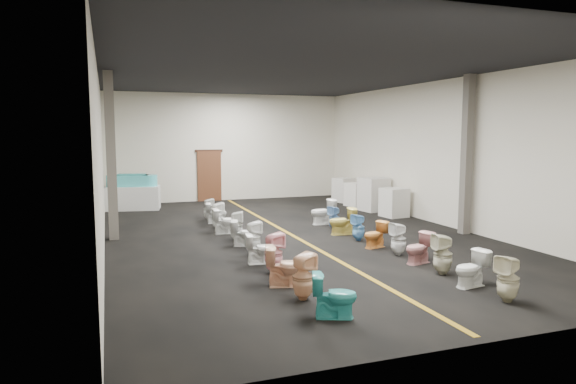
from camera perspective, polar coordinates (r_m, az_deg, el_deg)
name	(u,v)px	position (r m, az deg, el deg)	size (l,w,h in m)	color
floor	(291,235)	(14.63, 0.33, -4.75)	(16.00, 16.00, 0.00)	black
ceiling	(291,73)	(14.43, 0.34, 13.05)	(16.00, 16.00, 0.00)	black
wall_back	(227,147)	(22.04, -6.77, 4.94)	(10.00, 10.00, 0.00)	beige
wall_front	(495,181)	(7.36, 21.98, 1.14)	(10.00, 10.00, 0.00)	beige
wall_left	(101,158)	(13.50, -20.09, 3.52)	(16.00, 16.00, 0.00)	beige
wall_right	(442,153)	(16.72, 16.72, 4.17)	(16.00, 16.00, 0.00)	beige
aisle_stripe	(291,234)	(14.63, 0.33, -4.74)	(0.12, 15.60, 0.01)	#997016
back_door	(209,176)	(21.89, -8.73, 1.75)	(1.00, 0.10, 2.10)	#562D19
door_frame	(209,151)	(21.83, -8.79, 4.55)	(1.15, 0.08, 0.10)	#331C11
column_left	(111,157)	(14.50, -19.07, 3.75)	(0.25, 0.25, 4.50)	#59544C
column_right	(467,155)	(15.38, 19.26, 3.89)	(0.25, 0.25, 4.50)	#59544C
display_table	(133,198)	(20.16, -16.88, -0.62)	(1.98, 0.99, 0.88)	silver
bathtub	(132,181)	(20.09, -16.94, 1.16)	(1.84, 0.90, 0.55)	#42B9C0
appliance_crate_a	(394,203)	(17.99, 11.71, -1.15)	(0.77, 0.77, 0.99)	silver
appliance_crate_b	(374,194)	(19.21, 9.50, -0.25)	(0.89, 0.89, 1.23)	beige
appliance_crate_c	(358,195)	(20.34, 7.76, -0.28)	(0.81, 0.81, 0.92)	silver
appliance_crate_d	(343,190)	(21.49, 6.18, 0.23)	(0.70, 0.70, 1.00)	silver
toilet_left_0	(334,296)	(8.21, 5.18, -11.39)	(0.40, 0.70, 0.71)	teal
toilet_left_1	(303,277)	(8.99, 1.69, -9.39)	(0.37, 0.38, 0.82)	#ECB388
toilet_left_2	(286,266)	(9.76, -0.25, -8.23)	(0.43, 0.76, 0.77)	#FABD97
toilet_left_3	(274,253)	(10.64, -1.60, -6.78)	(0.38, 0.39, 0.84)	pink
toilet_left_4	(260,249)	(11.43, -3.09, -6.29)	(0.37, 0.66, 0.67)	white
toilet_left_5	(253,238)	(12.29, -3.89, -5.09)	(0.36, 0.36, 0.79)	white
toilet_left_6	(244,233)	(13.16, -4.88, -4.58)	(0.37, 0.66, 0.67)	white
toilet_left_7	(236,226)	(13.94, -5.77, -3.73)	(0.35, 0.36, 0.78)	white
toilet_left_8	(225,221)	(14.83, -7.01, -3.21)	(0.41, 0.71, 0.73)	white
toilet_left_9	(217,215)	(15.68, -7.86, -2.58)	(0.35, 0.36, 0.79)	white
toilet_left_10	(216,213)	(16.51, -7.98, -2.33)	(0.37, 0.65, 0.66)	white
toilet_left_11	(209,209)	(17.26, -8.82, -1.89)	(0.32, 0.32, 0.70)	silver
toilet_right_0	(508,279)	(9.65, 23.26, -8.83)	(0.37, 0.38, 0.82)	beige
toilet_right_1	(471,269)	(10.31, 19.68, -8.03)	(0.39, 0.68, 0.70)	white
toilet_right_2	(443,254)	(10.99, 16.82, -6.63)	(0.38, 0.39, 0.85)	beige
toilet_right_3	(419,248)	(11.76, 14.33, -6.07)	(0.39, 0.68, 0.69)	#D08C8B
toilet_right_4	(399,239)	(12.41, 12.18, -5.13)	(0.35, 0.36, 0.78)	white
toilet_right_5	(375,235)	(13.12, 9.67, -4.70)	(0.37, 0.65, 0.66)	orange
toilet_right_6	(358,227)	(13.89, 7.84, -3.91)	(0.33, 0.33, 0.72)	#69ABDF
toilet_right_7	(342,221)	(14.64, 6.05, -3.25)	(0.43, 0.75, 0.77)	#E5CE5C
toilet_right_8	(334,218)	(15.39, 5.16, -2.86)	(0.32, 0.33, 0.71)	#6F9DD0
toilet_right_9	(323,212)	(16.21, 3.90, -2.22)	(0.44, 0.78, 0.79)	white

